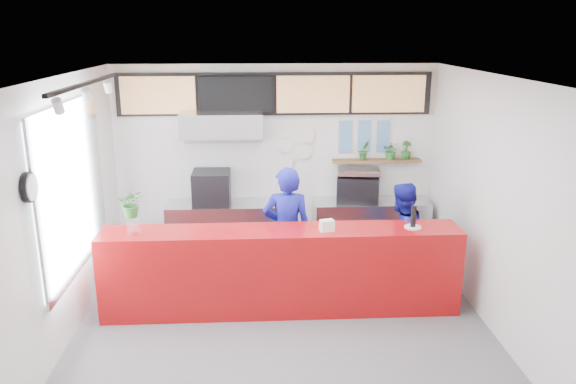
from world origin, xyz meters
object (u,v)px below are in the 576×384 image
(staff_center, at_px, (287,232))
(staff_right, at_px, (400,238))
(service_counter, at_px, (281,270))
(pepper_mill, at_px, (413,217))
(panini_oven, at_px, (212,188))
(espresso_machine, at_px, (358,188))

(staff_center, bearing_deg, staff_right, -175.50)
(service_counter, relative_size, pepper_mill, 17.13)
(panini_oven, bearing_deg, staff_right, -26.80)
(staff_center, relative_size, staff_right, 1.15)
(staff_right, bearing_deg, espresso_machine, -109.07)
(pepper_mill, bearing_deg, staff_right, 92.52)
(espresso_machine, distance_m, staff_center, 1.78)
(service_counter, distance_m, pepper_mill, 1.79)
(espresso_machine, bearing_deg, staff_center, -118.23)
(staff_right, bearing_deg, pepper_mill, 58.78)
(panini_oven, bearing_deg, pepper_mill, -34.48)
(staff_center, bearing_deg, espresso_machine, -127.02)
(espresso_machine, height_order, pepper_mill, pepper_mill)
(pepper_mill, bearing_deg, service_counter, 179.41)
(panini_oven, bearing_deg, service_counter, -61.07)
(service_counter, distance_m, espresso_machine, 2.28)
(service_counter, bearing_deg, staff_center, 78.75)
(service_counter, bearing_deg, pepper_mill, -0.59)
(staff_right, bearing_deg, service_counter, -17.51)
(panini_oven, height_order, pepper_mill, panini_oven)
(service_counter, height_order, espresso_machine, espresso_machine)
(service_counter, height_order, pepper_mill, pepper_mill)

